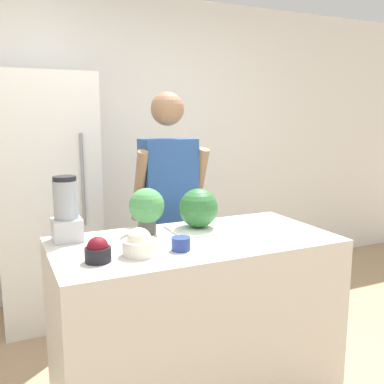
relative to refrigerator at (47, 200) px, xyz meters
name	(u,v)px	position (x,y,z in m)	size (l,w,h in m)	color
wall_back	(112,147)	(0.61, 0.36, 0.36)	(8.00, 0.06, 2.60)	white
counter_island	(195,318)	(0.61, -1.34, -0.48)	(1.51, 0.76, 0.91)	beige
refrigerator	(47,200)	(0.00, 0.00, 0.00)	(0.72, 0.66, 1.87)	white
person	(169,213)	(0.73, -0.65, -0.03)	(0.51, 0.27, 1.73)	#333338
cutting_board	(203,228)	(0.74, -1.19, -0.01)	(0.39, 0.30, 0.01)	white
watermelon	(199,208)	(0.71, -1.18, 0.11)	(0.23, 0.23, 0.23)	#2D6B33
bowl_cherries	(98,251)	(0.06, -1.49, 0.03)	(0.12, 0.12, 0.12)	black
bowl_cream	(139,244)	(0.26, -1.48, 0.03)	(0.16, 0.16, 0.13)	white
bowl_small_blue	(181,244)	(0.46, -1.50, 0.01)	(0.09, 0.09, 0.07)	navy
blender	(66,212)	(-0.02, -1.09, 0.14)	(0.15, 0.15, 0.35)	#B7B7BC
potted_plant	(147,208)	(0.41, -1.14, 0.13)	(0.20, 0.20, 0.26)	#514C47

